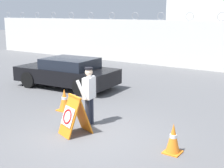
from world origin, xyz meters
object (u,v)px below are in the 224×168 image
security_guard (89,94)px  traffic_cone_far (64,100)px  traffic_cone_mid (173,139)px  parked_car_front_coupe (67,73)px  barricade_sign (74,115)px

security_guard → traffic_cone_far: size_ratio=2.31×
traffic_cone_mid → parked_car_front_coupe: parked_car_front_coupe is taller
traffic_cone_mid → parked_car_front_coupe: size_ratio=0.16×
traffic_cone_mid → parked_car_front_coupe: bearing=151.8°
traffic_cone_mid → parked_car_front_coupe: 7.23m
barricade_sign → traffic_cone_mid: bearing=28.8°
traffic_cone_mid → traffic_cone_far: bearing=167.3°
barricade_sign → security_guard: security_guard is taller
traffic_cone_mid → barricade_sign: bearing=-171.0°
parked_car_front_coupe → security_guard: bearing=135.2°
security_guard → traffic_cone_mid: bearing=73.4°
parked_car_front_coupe → traffic_cone_mid: bearing=147.0°
security_guard → traffic_cone_far: (-1.52, 0.59, -0.56)m
barricade_sign → security_guard: 0.88m
barricade_sign → traffic_cone_mid: size_ratio=1.48×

